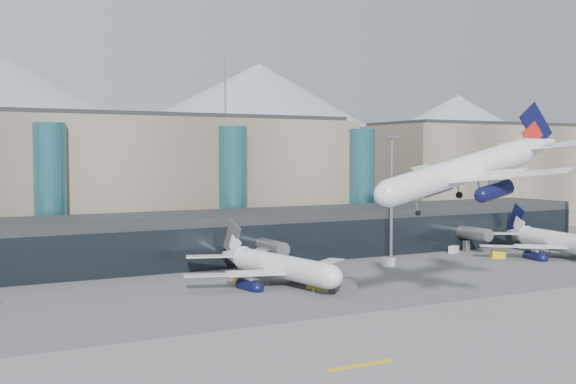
% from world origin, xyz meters
% --- Properties ---
extents(ground, '(900.00, 900.00, 0.00)m').
position_xyz_m(ground, '(0.00, 0.00, 0.00)').
color(ground, '#515154').
rests_on(ground, ground).
extents(runway_strip, '(400.00, 40.00, 0.04)m').
position_xyz_m(runway_strip, '(0.00, -15.00, 0.02)').
color(runway_strip, slate).
rests_on(runway_strip, ground).
extents(runway_markings, '(128.00, 1.00, 0.02)m').
position_xyz_m(runway_markings, '(-0.00, -15.00, 0.05)').
color(runway_markings, gold).
rests_on(runway_markings, ground).
extents(concourse, '(170.00, 27.00, 10.00)m').
position_xyz_m(concourse, '(-0.02, 57.73, 4.97)').
color(concourse, black).
rests_on(concourse, ground).
extents(terminal_main, '(130.00, 30.00, 31.00)m').
position_xyz_m(terminal_main, '(-25.00, 90.00, 15.44)').
color(terminal_main, gray).
rests_on(terminal_main, ground).
extents(terminal_east, '(70.00, 30.00, 31.00)m').
position_xyz_m(terminal_east, '(95.00, 90.00, 15.44)').
color(terminal_east, gray).
rests_on(terminal_east, ground).
extents(teal_towers, '(116.40, 19.40, 46.00)m').
position_xyz_m(teal_towers, '(-14.99, 74.01, 14.01)').
color(teal_towers, '#265F6C').
rests_on(teal_towers, ground).
extents(mountain_ridge, '(910.00, 400.00, 110.00)m').
position_xyz_m(mountain_ridge, '(15.97, 380.00, 45.74)').
color(mountain_ridge, gray).
rests_on(mountain_ridge, ground).
extents(lightmast_mid, '(3.00, 1.20, 25.60)m').
position_xyz_m(lightmast_mid, '(30.00, 48.00, 14.42)').
color(lightmast_mid, slate).
rests_on(lightmast_mid, ground).
extents(hero_jet, '(30.77, 31.57, 10.17)m').
position_xyz_m(hero_jet, '(6.07, -3.51, 20.82)').
color(hero_jet, silver).
rests_on(hero_jet, ground).
extents(jet_parked_mid, '(34.07, 34.23, 11.09)m').
position_xyz_m(jet_parked_mid, '(-6.56, 32.38, 4.19)').
color(jet_parked_mid, silver).
rests_on(jet_parked_mid, ground).
extents(jet_parked_right, '(36.05, 36.58, 11.80)m').
position_xyz_m(jet_parked_right, '(60.78, 32.46, 4.46)').
color(jet_parked_right, silver).
rests_on(jet_parked_right, ground).
extents(veh_b, '(2.44, 2.82, 1.39)m').
position_xyz_m(veh_b, '(-11.41, 34.47, 0.69)').
color(veh_b, gold).
rests_on(veh_b, ground).
extents(veh_c, '(4.01, 2.18, 2.20)m').
position_xyz_m(veh_c, '(-0.35, 19.33, 1.10)').
color(veh_c, '#454449').
rests_on(veh_c, ground).
extents(veh_d, '(3.03, 2.52, 1.53)m').
position_xyz_m(veh_d, '(45.47, 46.00, 0.76)').
color(veh_d, silver).
rests_on(veh_d, ground).
extents(veh_e, '(3.24, 2.56, 1.61)m').
position_xyz_m(veh_e, '(48.10, 35.38, 0.81)').
color(veh_e, gold).
rests_on(veh_e, ground).
extents(veh_g, '(2.93, 2.97, 1.54)m').
position_xyz_m(veh_g, '(21.67, 37.51, 0.77)').
color(veh_g, silver).
rests_on(veh_g, ground).
extents(veh_h, '(4.86, 3.66, 2.39)m').
position_xyz_m(veh_h, '(-1.39, 24.49, 1.20)').
color(veh_h, gold).
rests_on(veh_h, ground).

